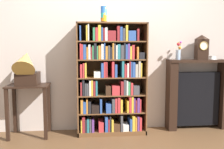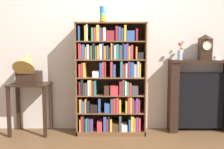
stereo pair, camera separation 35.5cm
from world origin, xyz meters
The scene contains 10 objects.
ground_plane centered at (0.00, 0.00, -0.01)m, with size 7.79×6.40×0.02m, color brown.
wall_back centered at (0.08, 0.27, 1.30)m, with size 4.79×0.08×2.60m, color beige.
bookshelf centered at (-0.01, 0.04, 0.75)m, with size 0.98×0.35×1.58m.
cup_stack centered at (-0.11, 0.01, 1.69)m, with size 0.08×0.08×0.22m.
side_table_left centered at (-1.16, 0.03, 0.53)m, with size 0.56×0.40×0.73m.
gramophone centered at (-1.16, -0.04, 0.97)m, with size 0.29×0.49×0.55m.
fireplace_mantel centered at (1.32, 0.13, 0.52)m, with size 0.94×0.24×1.06m.
mantel_clock centered at (1.36, 0.11, 1.24)m, with size 0.17×0.14×0.37m.
flower_vase centered at (1.00, 0.11, 1.18)m, with size 0.10×0.13×0.27m.
teacup_with_saucer centered at (1.53, 0.11, 1.08)m, with size 0.15×0.15×0.05m.
Camera 1 is at (-0.34, -3.46, 1.24)m, focal length 39.80 mm.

